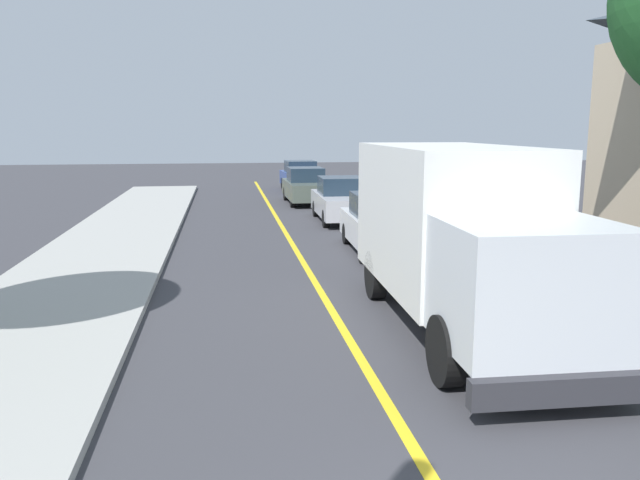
{
  "coord_description": "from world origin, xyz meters",
  "views": [
    {
      "loc": [
        -2.01,
        -3.31,
        3.54
      ],
      "look_at": [
        -0.23,
        8.39,
        1.4
      ],
      "focal_mm": 35.22,
      "sensor_mm": 36.0,
      "label": 1
    }
  ],
  "objects_px": {
    "parked_car_furthest": "(301,177)",
    "parked_van_across": "(460,217)",
    "box_truck": "(459,229)",
    "parked_car_far": "(306,186)",
    "parked_car_mid": "(341,200)",
    "stop_sign": "(558,211)",
    "parked_car_near": "(382,225)"
  },
  "relations": [
    {
      "from": "parked_car_furthest",
      "to": "parked_van_across",
      "type": "xyz_separation_m",
      "value": [
        2.95,
        -16.71,
        0.0
      ]
    },
    {
      "from": "box_truck",
      "to": "parked_van_across",
      "type": "distance_m",
      "value": 8.65
    },
    {
      "from": "parked_van_across",
      "to": "parked_car_far",
      "type": "bearing_deg",
      "value": 107.8
    },
    {
      "from": "parked_car_mid",
      "to": "box_truck",
      "type": "bearing_deg",
      "value": -91.31
    },
    {
      "from": "box_truck",
      "to": "parked_car_far",
      "type": "bearing_deg",
      "value": 90.92
    },
    {
      "from": "parked_car_mid",
      "to": "parked_car_far",
      "type": "relative_size",
      "value": 1.0
    },
    {
      "from": "stop_sign",
      "to": "parked_car_furthest",
      "type": "bearing_deg",
      "value": 95.97
    },
    {
      "from": "box_truck",
      "to": "parked_car_mid",
      "type": "xyz_separation_m",
      "value": [
        0.29,
        12.87,
        -0.97
      ]
    },
    {
      "from": "parked_car_mid",
      "to": "parked_car_far",
      "type": "distance_m",
      "value": 5.87
    },
    {
      "from": "parked_car_mid",
      "to": "parked_car_furthest",
      "type": "height_order",
      "value": "same"
    },
    {
      "from": "parked_car_mid",
      "to": "parked_car_far",
      "type": "height_order",
      "value": "same"
    },
    {
      "from": "parked_car_near",
      "to": "parked_car_far",
      "type": "relative_size",
      "value": 1.01
    },
    {
      "from": "parked_car_far",
      "to": "parked_van_across",
      "type": "distance_m",
      "value": 11.24
    },
    {
      "from": "box_truck",
      "to": "stop_sign",
      "type": "relative_size",
      "value": 2.73
    },
    {
      "from": "parked_car_near",
      "to": "parked_car_far",
      "type": "height_order",
      "value": "same"
    },
    {
      "from": "parked_van_across",
      "to": "stop_sign",
      "type": "xyz_separation_m",
      "value": [
        -0.51,
        -6.63,
        1.06
      ]
    },
    {
      "from": "parked_car_near",
      "to": "parked_van_across",
      "type": "bearing_deg",
      "value": 23.37
    },
    {
      "from": "parked_car_near",
      "to": "stop_sign",
      "type": "xyz_separation_m",
      "value": [
        2.28,
        -5.43,
        1.06
      ]
    },
    {
      "from": "stop_sign",
      "to": "parked_van_across",
      "type": "bearing_deg",
      "value": 85.59
    },
    {
      "from": "box_truck",
      "to": "parked_van_across",
      "type": "height_order",
      "value": "box_truck"
    },
    {
      "from": "parked_car_far",
      "to": "parked_car_furthest",
      "type": "xyz_separation_m",
      "value": [
        0.48,
        6.01,
        0.0
      ]
    },
    {
      "from": "parked_van_across",
      "to": "stop_sign",
      "type": "distance_m",
      "value": 6.74
    },
    {
      "from": "box_truck",
      "to": "parked_van_across",
      "type": "bearing_deg",
      "value": 68.6
    },
    {
      "from": "box_truck",
      "to": "stop_sign",
      "type": "height_order",
      "value": "box_truck"
    },
    {
      "from": "parked_van_across",
      "to": "parked_car_mid",
      "type": "bearing_deg",
      "value": 120.29
    },
    {
      "from": "parked_car_far",
      "to": "parked_van_across",
      "type": "relative_size",
      "value": 1.0
    },
    {
      "from": "parked_car_furthest",
      "to": "stop_sign",
      "type": "height_order",
      "value": "stop_sign"
    },
    {
      "from": "parked_car_far",
      "to": "stop_sign",
      "type": "distance_m",
      "value": 17.61
    },
    {
      "from": "parked_car_near",
      "to": "parked_van_across",
      "type": "relative_size",
      "value": 1.01
    },
    {
      "from": "parked_car_mid",
      "to": "stop_sign",
      "type": "xyz_separation_m",
      "value": [
        2.33,
        -11.5,
        1.06
      ]
    },
    {
      "from": "parked_car_far",
      "to": "box_truck",
      "type": "bearing_deg",
      "value": -89.08
    },
    {
      "from": "parked_car_furthest",
      "to": "stop_sign",
      "type": "xyz_separation_m",
      "value": [
        2.44,
        -23.34,
        1.06
      ]
    }
  ]
}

